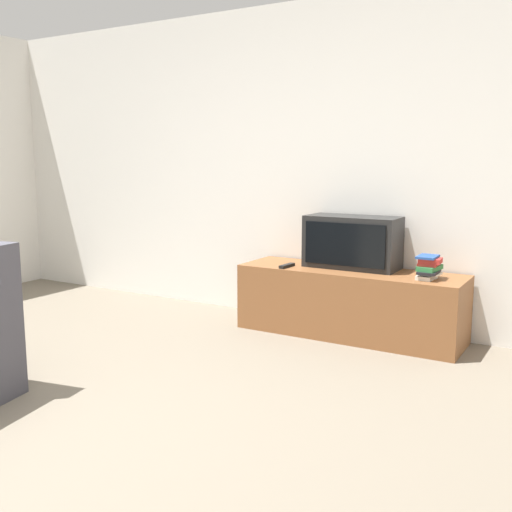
# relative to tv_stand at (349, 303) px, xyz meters

# --- Properties ---
(wall_back) EXTENTS (9.00, 0.06, 2.60)m
(wall_back) POSITION_rel_tv_stand_xyz_m (-0.85, 0.31, 1.04)
(wall_back) COLOR white
(wall_back) RESTS_ON ground_plane
(tv_stand) EXTENTS (1.72, 0.51, 0.51)m
(tv_stand) POSITION_rel_tv_stand_xyz_m (0.00, 0.00, 0.00)
(tv_stand) COLOR brown
(tv_stand) RESTS_ON ground_plane
(television) EXTENTS (0.72, 0.33, 0.40)m
(television) POSITION_rel_tv_stand_xyz_m (-0.03, 0.09, 0.46)
(television) COLOR black
(television) RESTS_ON tv_stand
(book_stack) EXTENTS (0.16, 0.24, 0.17)m
(book_stack) POSITION_rel_tv_stand_xyz_m (0.60, -0.05, 0.34)
(book_stack) COLOR silver
(book_stack) RESTS_ON tv_stand
(remote_on_stand) EXTENTS (0.05, 0.18, 0.02)m
(remote_on_stand) POSITION_rel_tv_stand_xyz_m (-0.47, -0.15, 0.27)
(remote_on_stand) COLOR black
(remote_on_stand) RESTS_ON tv_stand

